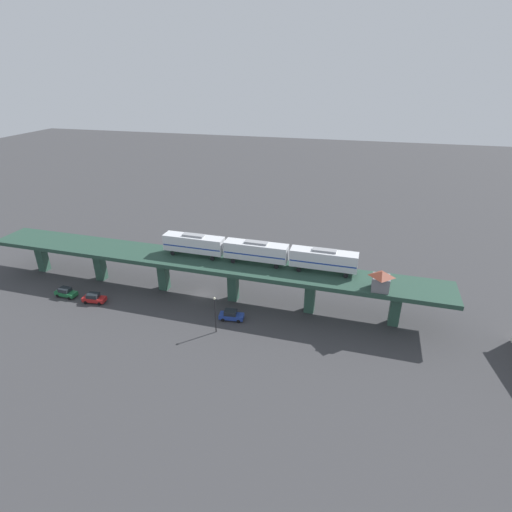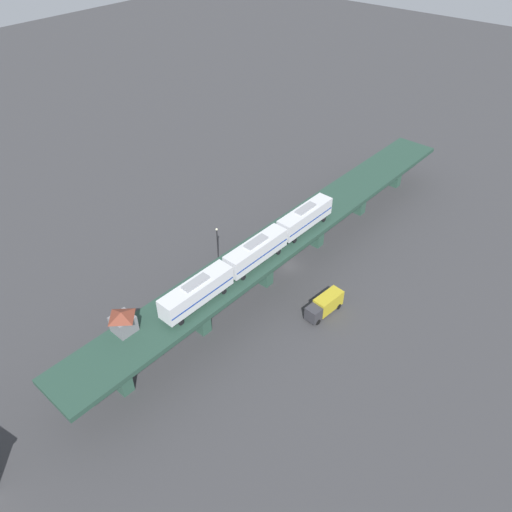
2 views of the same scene
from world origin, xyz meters
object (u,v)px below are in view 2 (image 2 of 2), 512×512
Objects in this scene: street_car_red at (313,203)px; subway_train at (256,251)px; delivery_truck at (325,305)px; signal_hut at (123,321)px; street_car_green at (333,191)px; street_lamp at (217,241)px; street_car_blue at (230,268)px.

subway_train is at bearing 106.86° from street_car_red.
street_car_red is at bearing -52.31° from delivery_truck.
signal_hut is at bearing 61.06° from delivery_truck.
street_lamp is at bearing 83.47° from street_car_green.
subway_train is 14.41m from street_lamp.
street_car_red is 0.61× the size of delivery_truck.
street_car_blue is at bearing 92.07° from street_car_red.
street_car_blue is at bearing 90.77° from street_car_green.
street_lamp reaches higher than street_car_blue.
subway_train is 12.70m from street_car_blue.
subway_train is at bearing 103.11° from street_car_green.
street_car_red is 0.65× the size of street_lamp.
subway_train is at bearing -101.33° from signal_hut.
signal_hut is (4.50, 22.47, -0.74)m from subway_train.
delivery_truck is at bearing 127.69° from street_car_red.
subway_train is at bearing 24.03° from delivery_truck.
subway_train is at bearing 162.74° from street_car_blue.
street_car_blue is 18.78m from delivery_truck.
signal_hut reaches higher than street_lamp.
signal_hut is at bearing 93.94° from street_car_green.
signal_hut is 28.10m from street_lamp.
street_lamp is at bearing 82.95° from street_car_red.
street_car_red is 26.55m from street_lamp.
street_lamp is at bearing 1.87° from delivery_truck.
subway_train is 32.84m from street_car_red.
signal_hut is 0.75× the size of street_car_blue.
street_car_blue is (8.12, -2.52, -9.43)m from subway_train.
street_car_blue is at bearing -81.76° from signal_hut.
street_car_blue is 34.35m from street_car_green.
street_lamp reaches higher than street_car_red.
street_car_red and street_car_green have the same top height.
signal_hut is 0.75× the size of street_car_red.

